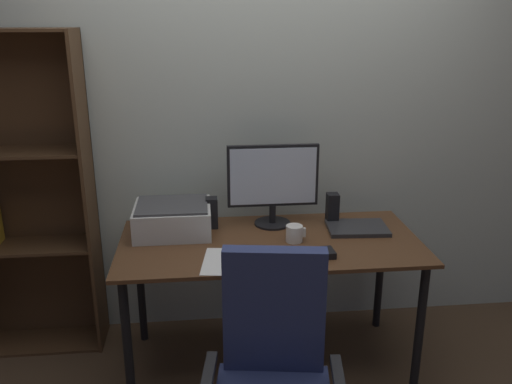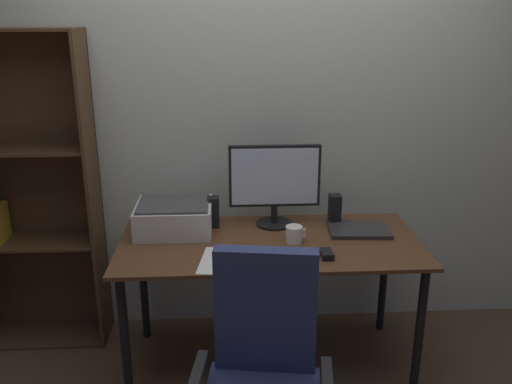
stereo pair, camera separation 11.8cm
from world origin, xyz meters
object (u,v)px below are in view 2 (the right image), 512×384
Objects in this scene: keyboard at (284,255)px; bookshelf at (30,197)px; speaker_right at (335,210)px; speaker_left at (213,212)px; coffee_mug at (294,234)px; mouse at (326,254)px; desk at (270,256)px; laptop at (359,230)px; monitor at (275,181)px; printer at (174,217)px.

bookshelf is at bearing 155.88° from keyboard.
keyboard is 1.71× the size of speaker_right.
speaker_right is (0.67, 0.00, 0.00)m from speaker_left.
coffee_mug is at bearing -15.02° from bookshelf.
keyboard is at bearing 171.15° from mouse.
laptop is at bearing 11.23° from desk.
mouse is at bearing -7.48° from keyboard.
keyboard is (0.01, -0.41, -0.25)m from monitor.
speaker_right is at bearing 3.26° from printer.
monitor is at bearing 89.51° from keyboard.
printer is at bearing -13.74° from bookshelf.
monitor reaches higher than speaker_left.
speaker_left reaches higher than printer.
bookshelf reaches higher than coffee_mug.
speaker_left is at bearing -8.30° from bookshelf.
monitor is 5.17× the size of mouse.
monitor reaches higher than desk.
bookshelf is (-1.32, 0.37, 0.22)m from desk.
laptop is 0.79m from speaker_left.
laptop reaches higher than desk.
keyboard reaches higher than desk.
monitor is at bearing -5.95° from bookshelf.
speaker_right is (0.32, 0.41, 0.08)m from keyboard.
printer is 0.84m from bookshelf.
coffee_mug is (-0.13, 0.19, 0.03)m from mouse.
mouse is (0.26, -0.21, 0.10)m from desk.
keyboard is 0.91× the size of laptop.
mouse is 0.23m from coffee_mug.
keyboard is 0.19m from coffee_mug.
bookshelf is at bearing 164.98° from coffee_mug.
bookshelf is (-1.36, 0.14, -0.12)m from monitor.
laptop is at bearing -8.70° from speaker_left.
bookshelf is (-1.44, 0.39, 0.10)m from coffee_mug.
monitor is at bearing 112.77° from mouse.
speaker_left is 1.00× the size of speaker_right.
mouse is 0.05× the size of bookshelf.
speaker_right is (0.38, 0.22, 0.17)m from desk.
keyboard is at bearing -74.28° from desk.
monitor reaches higher than keyboard.
keyboard is 3.02× the size of mouse.
printer is (-0.54, -0.06, -0.18)m from monitor.
laptop is (0.44, 0.29, 0.00)m from keyboard.
keyboard is at bearing -112.16° from coffee_mug.
speaker_right is at bearing 70.65° from mouse.
coffee_mug is 0.32× the size of laptop.
monitor is 0.54m from mouse.
printer is (-0.62, 0.19, 0.04)m from coffee_mug.
bookshelf is at bearing 171.70° from speaker_left.
coffee_mug is at bearing -137.07° from speaker_right.
speaker_left is (-0.29, 0.22, 0.17)m from desk.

